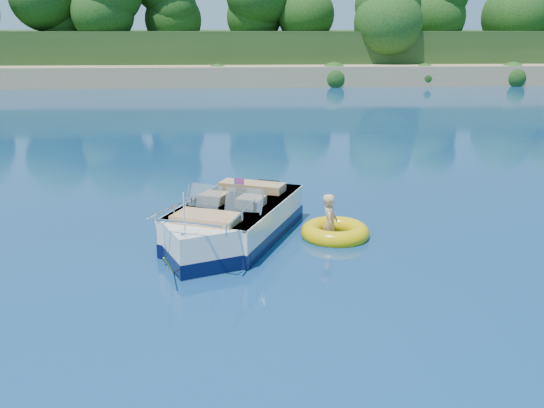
# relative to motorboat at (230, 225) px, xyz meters

# --- Properties ---
(ground) EXTENTS (160.00, 160.00, 0.00)m
(ground) POSITION_rel_motorboat_xyz_m (-1.48, -0.77, -0.34)
(ground) COLOR #0A2649
(ground) RESTS_ON ground
(shoreline) EXTENTS (170.00, 59.00, 6.00)m
(shoreline) POSITION_rel_motorboat_xyz_m (-1.48, 63.00, 0.64)
(shoreline) COLOR #947956
(shoreline) RESTS_ON ground
(treeline) EXTENTS (150.00, 7.12, 8.19)m
(treeline) POSITION_rel_motorboat_xyz_m (-1.44, 40.25, 5.21)
(treeline) COLOR #302010
(treeline) RESTS_ON ground
(motorboat) EXTENTS (3.14, 4.95, 1.75)m
(motorboat) POSITION_rel_motorboat_xyz_m (0.00, 0.00, 0.00)
(motorboat) COLOR silver
(motorboat) RESTS_ON ground
(tow_tube) EXTENTS (1.90, 1.90, 0.38)m
(tow_tube) POSITION_rel_motorboat_xyz_m (2.20, 0.11, -0.24)
(tow_tube) COLOR #E2B506
(tow_tube) RESTS_ON ground
(boy) EXTENTS (0.45, 0.77, 1.43)m
(boy) POSITION_rel_motorboat_xyz_m (2.09, 0.16, -0.34)
(boy) COLOR tan
(boy) RESTS_ON ground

